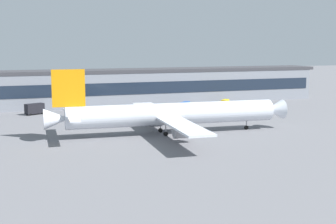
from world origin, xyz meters
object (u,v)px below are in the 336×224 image
at_px(follow_me_car, 225,102).
at_px(stair_truck, 35,108).
at_px(pushback_tractor, 166,107).
at_px(belt_loader, 185,104).
at_px(airliner, 170,114).

relative_size(follow_me_car, stair_truck, 0.70).
height_order(pushback_tractor, follow_me_car, follow_me_car).
distance_m(follow_me_car, stair_truck, 69.05).
bearing_deg(belt_loader, stair_truck, 179.71).
distance_m(pushback_tractor, belt_loader, 9.39).
bearing_deg(stair_truck, pushback_tractor, -5.85).
relative_size(airliner, follow_me_car, 13.99).
xyz_separation_m(belt_loader, stair_truck, (-51.69, 0.26, 0.83)).
relative_size(pushback_tractor, follow_me_car, 1.20).
relative_size(belt_loader, stair_truck, 0.95).
xyz_separation_m(airliner, belt_loader, (21.62, 44.95, -3.92)).
xyz_separation_m(follow_me_car, stair_truck, (-69.01, -2.21, 0.89)).
relative_size(pushback_tractor, stair_truck, 0.83).
xyz_separation_m(airliner, stair_truck, (-30.07, 45.20, -3.09)).
distance_m(pushback_tractor, stair_truck, 43.51).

